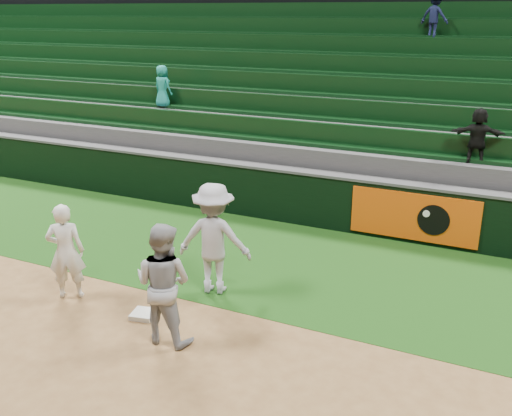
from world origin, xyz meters
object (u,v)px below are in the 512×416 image
at_px(baserunner, 163,283).
at_px(first_baseman, 66,252).
at_px(first_base, 143,314).
at_px(base_coach, 214,239).

bearing_deg(baserunner, first_baseman, -11.98).
relative_size(first_base, base_coach, 0.18).
xyz_separation_m(baserunner, base_coach, (-0.09, 1.65, 0.06)).
bearing_deg(first_base, baserunner, -29.25).
relative_size(baserunner, base_coach, 0.94).
distance_m(first_baseman, baserunner, 2.27).
xyz_separation_m(first_baseman, base_coach, (2.13, 1.23, 0.15)).
bearing_deg(first_baseman, base_coach, 177.84).
xyz_separation_m(first_base, first_baseman, (-1.53, 0.04, 0.79)).
distance_m(first_base, first_baseman, 1.72).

